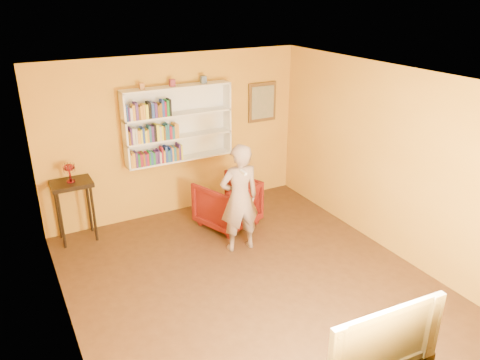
% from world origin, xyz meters
% --- Properties ---
extents(room_shell, '(5.30, 5.80, 2.88)m').
position_xyz_m(room_shell, '(0.00, 0.00, 1.02)').
color(room_shell, '#402714').
rests_on(room_shell, ground).
extents(bookshelf, '(1.80, 0.29, 1.23)m').
position_xyz_m(bookshelf, '(0.00, 2.41, 1.59)').
color(bookshelf, white).
rests_on(bookshelf, room_shell).
extents(books_row_lower, '(0.87, 0.19, 0.27)m').
position_xyz_m(books_row_lower, '(-0.42, 2.30, 1.13)').
color(books_row_lower, gold).
rests_on(books_row_lower, bookshelf).
extents(books_row_middle, '(0.82, 0.19, 0.26)m').
position_xyz_m(books_row_middle, '(-0.45, 2.30, 1.51)').
color(books_row_middle, brown).
rests_on(books_row_middle, bookshelf).
extents(books_row_upper, '(0.72, 0.19, 0.27)m').
position_xyz_m(books_row_upper, '(-0.50, 2.30, 1.89)').
color(books_row_upper, '#223E9E').
rests_on(books_row_upper, bookshelf).
extents(ornament_left, '(0.07, 0.07, 0.10)m').
position_xyz_m(ornament_left, '(-0.56, 2.35, 2.26)').
color(ornament_left, '#AE6C31').
rests_on(ornament_left, bookshelf).
extents(ornament_centre, '(0.08, 0.08, 0.11)m').
position_xyz_m(ornament_centre, '(-0.07, 2.35, 2.27)').
color(ornament_centre, maroon).
rests_on(ornament_centre, bookshelf).
extents(ornament_right, '(0.09, 0.09, 0.12)m').
position_xyz_m(ornament_right, '(0.47, 2.35, 2.27)').
color(ornament_right, slate).
rests_on(ornament_right, bookshelf).
extents(framed_painting, '(0.55, 0.05, 0.70)m').
position_xyz_m(framed_painting, '(1.65, 2.46, 1.75)').
color(framed_painting, '#533817').
rests_on(framed_painting, room_shell).
extents(console_table, '(0.59, 0.45, 0.97)m').
position_xyz_m(console_table, '(-1.78, 2.25, 0.80)').
color(console_table, black).
rests_on(console_table, ground).
extents(ruby_lustre, '(0.18, 0.18, 0.28)m').
position_xyz_m(ruby_lustre, '(-1.78, 2.25, 1.17)').
color(ruby_lustre, maroon).
rests_on(ruby_lustre, console_table).
extents(armchair, '(1.08, 1.09, 0.78)m').
position_xyz_m(armchair, '(0.48, 1.57, 0.39)').
color(armchair, '#4E0605').
rests_on(armchair, ground).
extents(person, '(0.63, 0.45, 1.65)m').
position_xyz_m(person, '(0.30, 0.82, 0.82)').
color(person, '#7E695D').
rests_on(person, ground).
extents(game_remote, '(0.04, 0.15, 0.04)m').
position_xyz_m(game_remote, '(0.19, 0.50, 1.36)').
color(game_remote, white).
rests_on(game_remote, person).
extents(television, '(1.21, 0.23, 0.69)m').
position_xyz_m(television, '(0.06, -2.25, 0.79)').
color(television, black).
rests_on(television, tv_cabinet).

